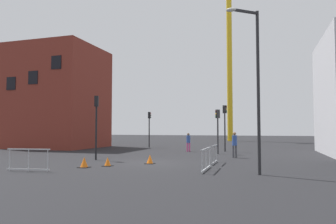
{
  "coord_description": "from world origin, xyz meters",
  "views": [
    {
      "loc": [
        6.57,
        -17.67,
        2.02
      ],
      "look_at": [
        0.0,
        3.54,
        3.21
      ],
      "focal_mm": 33.65,
      "sensor_mm": 36.0,
      "label": 1
    }
  ],
  "objects_px": {
    "pedestrian_walking": "(235,143)",
    "traffic_cone_striped": "(84,163)",
    "construction_crane": "(230,39)",
    "traffic_light_island": "(225,121)",
    "traffic_light_near": "(96,117)",
    "traffic_cone_by_barrier": "(108,162)",
    "traffic_light_far": "(149,124)",
    "traffic_cone_orange": "(150,160)",
    "pedestrian_waiting": "(188,141)",
    "streetlamp_tall": "(255,78)",
    "traffic_light_verge": "(218,124)"
  },
  "relations": [
    {
      "from": "traffic_light_far",
      "to": "traffic_light_island",
      "type": "distance_m",
      "value": 9.56
    },
    {
      "from": "construction_crane",
      "to": "traffic_cone_by_barrier",
      "type": "height_order",
      "value": "construction_crane"
    },
    {
      "from": "streetlamp_tall",
      "to": "traffic_light_island",
      "type": "distance_m",
      "value": 14.25
    },
    {
      "from": "construction_crane",
      "to": "traffic_light_island",
      "type": "bearing_deg",
      "value": -85.37
    },
    {
      "from": "traffic_light_near",
      "to": "traffic_cone_striped",
      "type": "distance_m",
      "value": 4.79
    },
    {
      "from": "traffic_cone_by_barrier",
      "to": "traffic_cone_orange",
      "type": "height_order",
      "value": "traffic_cone_orange"
    },
    {
      "from": "traffic_light_island",
      "to": "pedestrian_waiting",
      "type": "bearing_deg",
      "value": -166.17
    },
    {
      "from": "traffic_cone_striped",
      "to": "traffic_cone_by_barrier",
      "type": "distance_m",
      "value": 1.28
    },
    {
      "from": "traffic_light_near",
      "to": "traffic_cone_orange",
      "type": "relative_size",
      "value": 7.99
    },
    {
      "from": "streetlamp_tall",
      "to": "traffic_light_near",
      "type": "bearing_deg",
      "value": 159.09
    },
    {
      "from": "pedestrian_waiting",
      "to": "traffic_cone_by_barrier",
      "type": "bearing_deg",
      "value": -97.7
    },
    {
      "from": "traffic_light_far",
      "to": "traffic_light_near",
      "type": "height_order",
      "value": "traffic_light_near"
    },
    {
      "from": "pedestrian_walking",
      "to": "pedestrian_waiting",
      "type": "relative_size",
      "value": 1.1
    },
    {
      "from": "traffic_cone_striped",
      "to": "construction_crane",
      "type": "bearing_deg",
      "value": 84.73
    },
    {
      "from": "traffic_light_far",
      "to": "traffic_light_near",
      "type": "xyz_separation_m",
      "value": [
        1.55,
        -13.95,
        0.2
      ]
    },
    {
      "from": "streetlamp_tall",
      "to": "traffic_light_far",
      "type": "height_order",
      "value": "streetlamp_tall"
    },
    {
      "from": "traffic_cone_by_barrier",
      "to": "pedestrian_waiting",
      "type": "bearing_deg",
      "value": 82.3
    },
    {
      "from": "traffic_cone_orange",
      "to": "traffic_light_verge",
      "type": "bearing_deg",
      "value": 71.76
    },
    {
      "from": "construction_crane",
      "to": "traffic_light_near",
      "type": "height_order",
      "value": "construction_crane"
    },
    {
      "from": "traffic_light_island",
      "to": "traffic_cone_striped",
      "type": "xyz_separation_m",
      "value": [
        -5.64,
        -13.73,
        -2.5
      ]
    },
    {
      "from": "traffic_light_near",
      "to": "traffic_light_island",
      "type": "bearing_deg",
      "value": 54.37
    },
    {
      "from": "pedestrian_walking",
      "to": "traffic_light_far",
      "type": "bearing_deg",
      "value": 135.99
    },
    {
      "from": "construction_crane",
      "to": "traffic_cone_by_barrier",
      "type": "xyz_separation_m",
      "value": [
        -2.73,
        -38.06,
        -17.02
      ]
    },
    {
      "from": "pedestrian_walking",
      "to": "traffic_cone_striped",
      "type": "height_order",
      "value": "pedestrian_walking"
    },
    {
      "from": "streetlamp_tall",
      "to": "traffic_cone_striped",
      "type": "distance_m",
      "value": 9.56
    },
    {
      "from": "construction_crane",
      "to": "pedestrian_waiting",
      "type": "height_order",
      "value": "construction_crane"
    },
    {
      "from": "construction_crane",
      "to": "traffic_cone_orange",
      "type": "xyz_separation_m",
      "value": [
        -0.94,
        -36.3,
        -17.0
      ]
    },
    {
      "from": "traffic_cone_striped",
      "to": "traffic_cone_orange",
      "type": "height_order",
      "value": "traffic_cone_striped"
    },
    {
      "from": "construction_crane",
      "to": "traffic_light_near",
      "type": "bearing_deg",
      "value": -98.22
    },
    {
      "from": "traffic_light_island",
      "to": "traffic_cone_by_barrier",
      "type": "height_order",
      "value": "traffic_light_island"
    },
    {
      "from": "traffic_cone_striped",
      "to": "traffic_cone_orange",
      "type": "xyz_separation_m",
      "value": [
        2.65,
        2.7,
        -0.01
      ]
    },
    {
      "from": "traffic_light_far",
      "to": "traffic_cone_orange",
      "type": "distance_m",
      "value": 16.23
    },
    {
      "from": "pedestrian_waiting",
      "to": "traffic_cone_by_barrier",
      "type": "xyz_separation_m",
      "value": [
        -1.62,
        -12.01,
        -0.73
      ]
    },
    {
      "from": "traffic_cone_by_barrier",
      "to": "traffic_cone_orange",
      "type": "bearing_deg",
      "value": 44.55
    },
    {
      "from": "traffic_cone_striped",
      "to": "traffic_cone_orange",
      "type": "relative_size",
      "value": 1.05
    },
    {
      "from": "traffic_light_verge",
      "to": "traffic_light_island",
      "type": "relative_size",
      "value": 0.87
    },
    {
      "from": "pedestrian_walking",
      "to": "traffic_cone_by_barrier",
      "type": "distance_m",
      "value": 9.4
    },
    {
      "from": "traffic_light_far",
      "to": "pedestrian_waiting",
      "type": "distance_m",
      "value": 7.48
    },
    {
      "from": "traffic_light_verge",
      "to": "pedestrian_walking",
      "type": "distance_m",
      "value": 3.67
    },
    {
      "from": "streetlamp_tall",
      "to": "pedestrian_walking",
      "type": "height_order",
      "value": "streetlamp_tall"
    },
    {
      "from": "traffic_light_far",
      "to": "traffic_cone_striped",
      "type": "distance_m",
      "value": 18.13
    },
    {
      "from": "construction_crane",
      "to": "traffic_cone_orange",
      "type": "relative_size",
      "value": 52.45
    },
    {
      "from": "streetlamp_tall",
      "to": "construction_crane",
      "type": "bearing_deg",
      "value": 97.38
    },
    {
      "from": "construction_crane",
      "to": "traffic_light_island",
      "type": "distance_m",
      "value": 29.2
    },
    {
      "from": "traffic_cone_striped",
      "to": "traffic_light_far",
      "type": "bearing_deg",
      "value": 99.74
    },
    {
      "from": "construction_crane",
      "to": "pedestrian_waiting",
      "type": "bearing_deg",
      "value": -92.44
    },
    {
      "from": "construction_crane",
      "to": "traffic_light_verge",
      "type": "relative_size",
      "value": 7.67
    },
    {
      "from": "traffic_light_island",
      "to": "traffic_light_near",
      "type": "bearing_deg",
      "value": -125.63
    },
    {
      "from": "traffic_light_verge",
      "to": "traffic_light_near",
      "type": "xyz_separation_m",
      "value": [
        -6.89,
        -7.25,
        0.37
      ]
    },
    {
      "from": "streetlamp_tall",
      "to": "traffic_cone_by_barrier",
      "type": "xyz_separation_m",
      "value": [
        -7.8,
        1.06,
        -4.07
      ]
    }
  ]
}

